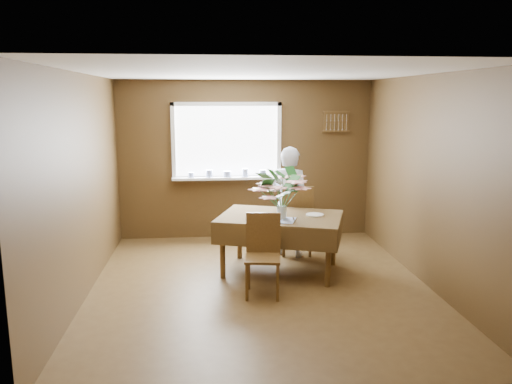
{
  "coord_description": "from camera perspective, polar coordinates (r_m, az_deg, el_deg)",
  "views": [
    {
      "loc": [
        -0.6,
        -5.62,
        2.22
      ],
      "look_at": [
        0.0,
        0.55,
        1.05
      ],
      "focal_mm": 35.0,
      "sensor_mm": 36.0,
      "label": 1
    }
  ],
  "objects": [
    {
      "name": "dining_table",
      "position": [
        6.4,
        2.8,
        -3.49
      ],
      "size": [
        1.78,
        1.48,
        0.75
      ],
      "rotation": [
        0.0,
        0.0,
        -0.32
      ],
      "color": "brown",
      "rests_on": "floor"
    },
    {
      "name": "floor",
      "position": [
        6.08,
        0.51,
        -10.75
      ],
      "size": [
        4.5,
        4.5,
        0.0
      ],
      "primitive_type": "plane",
      "color": "#4B3519",
      "rests_on": "ground"
    },
    {
      "name": "side_plate",
      "position": [
        6.44,
        6.73,
        -2.6
      ],
      "size": [
        0.27,
        0.27,
        0.01
      ],
      "primitive_type": "cylinder",
      "rotation": [
        0.0,
        0.0,
        -0.23
      ],
      "color": "white",
      "rests_on": "dining_table"
    },
    {
      "name": "wall_left",
      "position": [
        5.87,
        -19.25,
        0.57
      ],
      "size": [
        0.0,
        4.5,
        4.5
      ],
      "primitive_type": "plane",
      "rotation": [
        1.57,
        0.0,
        1.57
      ],
      "color": "brown",
      "rests_on": "floor"
    },
    {
      "name": "wall_right",
      "position": [
        6.27,
        19.02,
        1.2
      ],
      "size": [
        0.0,
        4.5,
        4.5
      ],
      "primitive_type": "plane",
      "rotation": [
        1.57,
        0.0,
        -1.57
      ],
      "color": "brown",
      "rests_on": "floor"
    },
    {
      "name": "ceiling",
      "position": [
        5.66,
        0.56,
        13.51
      ],
      "size": [
        4.5,
        4.5,
        0.0
      ],
      "primitive_type": "plane",
      "rotation": [
        3.14,
        0.0,
        0.0
      ],
      "color": "white",
      "rests_on": "wall_back"
    },
    {
      "name": "chair_far",
      "position": [
        7.11,
        4.65,
        -2.92
      ],
      "size": [
        0.46,
        0.46,
        1.02
      ],
      "rotation": [
        0.0,
        0.0,
        3.09
      ],
      "color": "brown",
      "rests_on": "floor"
    },
    {
      "name": "seated_woman",
      "position": [
        7.05,
        3.83,
        -1.11
      ],
      "size": [
        0.68,
        0.6,
        1.56
      ],
      "primitive_type": "imported",
      "rotation": [
        0.0,
        0.0,
        2.64
      ],
      "color": "white",
      "rests_on": "floor"
    },
    {
      "name": "spoon_rack",
      "position": [
        8.11,
        9.17,
        7.94
      ],
      "size": [
        0.44,
        0.05,
        0.33
      ],
      "color": "brown",
      "rests_on": "wall_back"
    },
    {
      "name": "window_assembly",
      "position": [
        7.87,
        -3.3,
        4.35
      ],
      "size": [
        1.72,
        0.2,
        1.22
      ],
      "color": "white",
      "rests_on": "wall_back"
    },
    {
      "name": "table_knife",
      "position": [
        6.16,
        4.33,
        -3.14
      ],
      "size": [
        0.04,
        0.22,
        0.0
      ],
      "primitive_type": "cube",
      "rotation": [
        0.0,
        0.0,
        -0.09
      ],
      "color": "silver",
      "rests_on": "dining_table"
    },
    {
      "name": "flower_bouquet",
      "position": [
        6.16,
        2.97,
        0.13
      ],
      "size": [
        0.63,
        0.63,
        0.54
      ],
      "rotation": [
        0.0,
        0.0,
        0.21
      ],
      "color": "white",
      "rests_on": "dining_table"
    },
    {
      "name": "chair_near",
      "position": [
        5.74,
        0.81,
        -6.69
      ],
      "size": [
        0.45,
        0.45,
        0.93
      ],
      "rotation": [
        0.0,
        0.0,
        -0.14
      ],
      "color": "brown",
      "rests_on": "floor"
    },
    {
      "name": "wall_front",
      "position": [
        3.56,
        4.4,
        -5.18
      ],
      "size": [
        4.0,
        0.0,
        4.0
      ],
      "primitive_type": "plane",
      "rotation": [
        -1.57,
        0.0,
        0.0
      ],
      "color": "brown",
      "rests_on": "floor"
    },
    {
      "name": "wall_back",
      "position": [
        7.96,
        -1.19,
        3.68
      ],
      "size": [
        4.0,
        0.0,
        4.0
      ],
      "primitive_type": "plane",
      "rotation": [
        1.57,
        0.0,
        0.0
      ],
      "color": "brown",
      "rests_on": "floor"
    }
  ]
}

